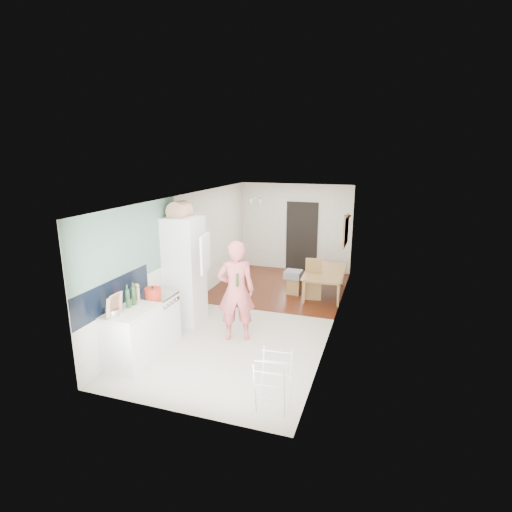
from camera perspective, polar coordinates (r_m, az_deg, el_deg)
The scene contains 32 objects.
room_shell at distance 8.21m, azimuth 0.20°, elevation -0.21°, with size 3.20×7.00×2.50m, color beige, non-canonical shape.
floor at distance 8.62m, azimuth 0.19°, elevation -8.27°, with size 3.20×7.00×0.01m, color beige.
wood_floor_overlay at distance 10.28m, azimuth 3.41°, elevation -4.40°, with size 3.20×3.30×0.01m, color #522110.
sage_wall_panel at distance 7.03m, azimuth -17.45°, elevation 1.60°, with size 0.02×3.00×1.30m, color slate.
tile_splashback at distance 6.80m, azimuth -19.64°, elevation -5.18°, with size 0.02×1.90×0.50m, color black.
doorway_recess at distance 11.50m, azimuth 6.55°, elevation 2.73°, with size 0.90×0.04×2.00m, color black.
base_cabinet at distance 6.91m, azimuth -17.21°, elevation -11.12°, with size 0.60×0.90×0.86m, color white.
worktop at distance 6.73m, azimuth -17.51°, elevation -7.58°, with size 0.62×0.92×0.06m, color white.
range_cooker at distance 7.46m, azimuth -13.89°, elevation -8.81°, with size 0.60×0.60×0.88m, color white.
cooker_top at distance 7.30m, azimuth -14.11°, elevation -5.49°, with size 0.60×0.60×0.04m, color #B5B5B8.
fridge_housing at distance 8.06m, azimuth -10.17°, elevation -2.03°, with size 0.66×0.66×2.15m, color white.
fridge_door at distance 7.41m, azimuth -7.27°, elevation 0.41°, with size 0.56×0.04×0.70m, color white.
fridge_interior at distance 7.80m, azimuth -8.32°, elevation 1.09°, with size 0.02×0.52×0.66m, color white.
pinboard at distance 9.66m, azimuth 12.73°, elevation 3.51°, with size 0.03×0.90×0.70m, color tan.
pinboard_frame at distance 9.66m, azimuth 12.64°, elevation 3.51°, with size 0.01×0.94×0.74m, color olive.
wall_sconce at distance 10.27m, azimuth 12.95°, elevation 5.27°, with size 0.18×0.18×0.16m, color maroon.
person at distance 7.17m, azimuth -2.89°, elevation -3.73°, with size 0.80×0.53×2.20m, color #D66161.
dining_table at distance 9.80m, azimuth 9.95°, elevation -4.05°, with size 1.43×0.80×0.50m, color olive.
dining_chair at distance 9.47m, azimuth 8.17°, elevation -3.31°, with size 0.39×0.39×0.92m, color olive, non-canonical shape.
stool at distance 9.76m, azimuth 5.46°, elevation -4.26°, with size 0.31×0.31×0.41m, color olive, non-canonical shape.
grey_drape at distance 9.65m, azimuth 5.33°, elevation -2.63°, with size 0.39×0.39×0.18m, color gray.
drying_rack at distance 5.53m, azimuth 2.46°, elevation -17.70°, with size 0.41×0.37×0.80m, color white, non-canonical shape.
bread_bin at distance 7.83m, azimuth -10.87°, elevation 6.32°, with size 0.41×0.39×0.21m, color tan, non-canonical shape.
red_casserole at distance 7.13m, azimuth -14.52°, elevation -5.10°, with size 0.29×0.29×0.17m, color red.
steel_pan at distance 6.56m, azimuth -19.78°, elevation -7.58°, with size 0.21×0.21×0.11m, color #B5B5B8.
held_bottle at distance 7.03m, azimuth -2.70°, elevation -3.44°, with size 0.05×0.05×0.24m, color #1D441E.
bottle_a at distance 6.85m, azimuth -17.08°, elevation -5.47°, with size 0.07×0.07×0.31m, color #1D441E.
bottle_b at distance 6.77m, azimuth -17.85°, elevation -5.80°, with size 0.07×0.07×0.31m, color #1D441E.
bottle_c at distance 6.61m, azimuth -19.44°, elevation -6.89°, with size 0.08×0.08×0.21m, color silver.
pepper_mill_front at distance 7.08m, azimuth -16.68°, elevation -5.15°, with size 0.06×0.06×0.23m, color tan.
pepper_mill_back at distance 7.04m, azimuth -16.51°, elevation -5.23°, with size 0.06×0.06×0.23m, color tan.
chopping_boards at distance 6.49m, azimuth -19.61°, elevation -6.61°, with size 0.04×0.26×0.36m, color tan, non-canonical shape.
Camera 1 is at (2.46, -7.55, 3.36)m, focal length 28.00 mm.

